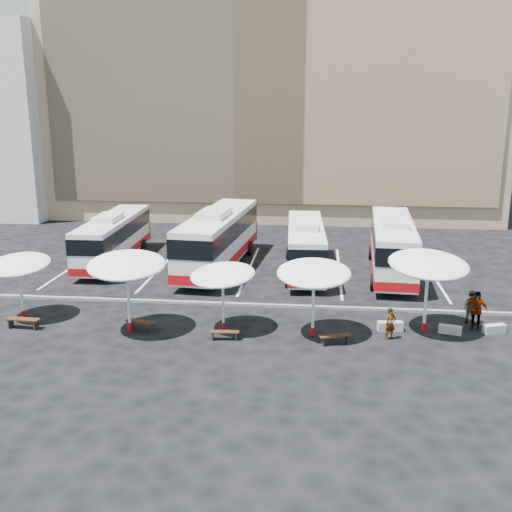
# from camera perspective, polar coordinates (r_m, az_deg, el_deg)

# --- Properties ---
(ground) EXTENTS (120.00, 120.00, 0.00)m
(ground) POSITION_cam_1_polar(r_m,az_deg,el_deg) (32.57, -2.33, -5.01)
(ground) COLOR black
(ground) RESTS_ON ground
(sandstone_building) EXTENTS (42.00, 18.25, 29.60)m
(sandstone_building) POSITION_cam_1_polar(r_m,az_deg,el_deg) (62.44, 2.01, 16.05)
(sandstone_building) COLOR tan
(sandstone_building) RESTS_ON ground
(curb_divider) EXTENTS (34.00, 0.25, 0.15)m
(curb_divider) POSITION_cam_1_polar(r_m,az_deg,el_deg) (33.01, -2.20, -4.60)
(curb_divider) COLOR black
(curb_divider) RESTS_ON ground
(bay_lines) EXTENTS (24.15, 12.00, 0.01)m
(bay_lines) POSITION_cam_1_polar(r_m,az_deg,el_deg) (40.13, -0.65, -1.23)
(bay_lines) COLOR white
(bay_lines) RESTS_ON ground
(bus_0) EXTENTS (2.82, 11.12, 3.51)m
(bus_0) POSITION_cam_1_polar(r_m,az_deg,el_deg) (42.61, -13.42, 1.77)
(bus_0) COLOR silver
(bus_0) RESTS_ON ground
(bus_1) EXTENTS (3.85, 13.07, 4.09)m
(bus_1) POSITION_cam_1_polar(r_m,az_deg,el_deg) (40.17, -3.60, 1.82)
(bus_1) COLOR silver
(bus_1) RESTS_ON ground
(bus_2) EXTENTS (2.93, 10.99, 3.46)m
(bus_2) POSITION_cam_1_polar(r_m,az_deg,el_deg) (39.29, 4.74, 1.03)
(bus_2) COLOR silver
(bus_2) RESTS_ON ground
(bus_3) EXTENTS (3.31, 12.06, 3.78)m
(bus_3) POSITION_cam_1_polar(r_m,az_deg,el_deg) (39.72, 12.87, 1.11)
(bus_3) COLOR silver
(bus_3) RESTS_ON ground
(sunshade_0) EXTENTS (3.26, 3.30, 3.35)m
(sunshade_0) POSITION_cam_1_polar(r_m,az_deg,el_deg) (32.66, -21.69, -0.78)
(sunshade_0) COLOR silver
(sunshade_0) RESTS_ON ground
(sunshade_1) EXTENTS (4.40, 4.44, 3.91)m
(sunshade_1) POSITION_cam_1_polar(r_m,az_deg,el_deg) (29.09, -12.22, -0.87)
(sunshade_1) COLOR silver
(sunshade_1) RESTS_ON ground
(sunshade_2) EXTENTS (4.17, 4.19, 3.29)m
(sunshade_2) POSITION_cam_1_polar(r_m,az_deg,el_deg) (28.76, -3.19, -1.82)
(sunshade_2) COLOR silver
(sunshade_2) RESTS_ON ground
(sunshade_3) EXTENTS (3.49, 3.54, 3.65)m
(sunshade_3) POSITION_cam_1_polar(r_m,az_deg,el_deg) (28.02, 5.54, -1.65)
(sunshade_3) COLOR silver
(sunshade_3) RESTS_ON ground
(sunshade_4) EXTENTS (4.63, 4.66, 3.97)m
(sunshade_4) POSITION_cam_1_polar(r_m,az_deg,el_deg) (29.48, 16.10, -0.80)
(sunshade_4) COLOR silver
(sunshade_4) RESTS_ON ground
(wood_bench_0) EXTENTS (1.69, 0.54, 0.51)m
(wood_bench_0) POSITION_cam_1_polar(r_m,az_deg,el_deg) (31.78, -21.31, -5.78)
(wood_bench_0) COLOR black
(wood_bench_0) RESTS_ON ground
(wood_bench_1) EXTENTS (1.61, 0.80, 0.48)m
(wood_bench_1) POSITION_cam_1_polar(r_m,az_deg,el_deg) (29.97, -10.88, -6.28)
(wood_bench_1) COLOR black
(wood_bench_1) RESTS_ON ground
(wood_bench_2) EXTENTS (1.40, 0.50, 0.42)m
(wood_bench_2) POSITION_cam_1_polar(r_m,az_deg,el_deg) (28.34, -3.01, -7.36)
(wood_bench_2) COLOR black
(wood_bench_2) RESTS_ON ground
(wood_bench_3) EXTENTS (1.53, 0.84, 0.45)m
(wood_bench_3) POSITION_cam_1_polar(r_m,az_deg,el_deg) (28.02, 7.55, -7.67)
(wood_bench_3) COLOR black
(wood_bench_3) RESTS_ON ground
(conc_bench_0) EXTENTS (1.27, 0.59, 0.46)m
(conc_bench_0) POSITION_cam_1_polar(r_m,az_deg,el_deg) (30.13, 12.66, -6.54)
(conc_bench_0) COLOR gray
(conc_bench_0) RESTS_ON ground
(conc_bench_1) EXTENTS (1.13, 0.64, 0.40)m
(conc_bench_1) POSITION_cam_1_polar(r_m,az_deg,el_deg) (30.54, 17.99, -6.69)
(conc_bench_1) COLOR gray
(conc_bench_1) RESTS_ON ground
(conc_bench_2) EXTENTS (1.16, 0.70, 0.41)m
(conc_bench_2) POSITION_cam_1_polar(r_m,az_deg,el_deg) (31.35, 21.75, -6.46)
(conc_bench_2) COLOR gray
(conc_bench_2) RESTS_ON ground
(passenger_0) EXTENTS (0.67, 0.59, 1.54)m
(passenger_0) POSITION_cam_1_polar(r_m,az_deg,el_deg) (28.91, 12.67, -6.31)
(passenger_0) COLOR black
(passenger_0) RESTS_ON ground
(passenger_1) EXTENTS (1.08, 1.06, 1.75)m
(passenger_1) POSITION_cam_1_polar(r_m,az_deg,el_deg) (32.00, 19.83, -4.59)
(passenger_1) COLOR black
(passenger_1) RESTS_ON ground
(passenger_2) EXTENTS (1.21, 0.75, 1.93)m
(passenger_2) POSITION_cam_1_polar(r_m,az_deg,el_deg) (31.30, 20.24, -4.87)
(passenger_2) COLOR black
(passenger_2) RESTS_ON ground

